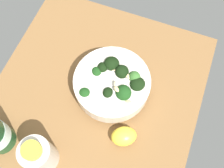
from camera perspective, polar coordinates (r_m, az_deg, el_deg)
name	(u,v)px	position (r cm, az deg, el deg)	size (l,w,h in cm)	color
ground_plane	(98,92)	(76.56, -3.00, -1.69)	(57.47, 57.47, 3.88)	brown
bowl_of_broccoli	(112,83)	(70.63, 0.11, 0.14)	(20.68, 20.68, 9.55)	silver
lemon_wedge	(124,136)	(68.61, 2.61, -11.35)	(6.66, 5.04, 4.12)	yellow
bottle_tall	(39,155)	(66.04, -15.67, -14.69)	(7.42, 7.42, 13.25)	beige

